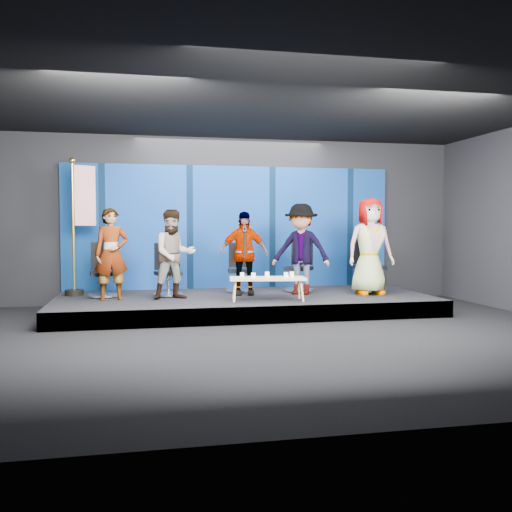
% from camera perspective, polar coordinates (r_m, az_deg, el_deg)
% --- Properties ---
extents(ground, '(10.00, 10.00, 0.00)m').
position_cam_1_polar(ground, '(8.51, 1.93, -8.00)').
color(ground, black).
rests_on(ground, ground).
extents(room_walls, '(10.02, 8.02, 3.51)m').
position_cam_1_polar(room_walls, '(8.39, 1.96, 8.51)').
color(room_walls, black).
rests_on(room_walls, ground).
extents(riser, '(7.00, 3.00, 0.30)m').
position_cam_1_polar(riser, '(10.90, -1.20, -4.77)').
color(riser, black).
rests_on(riser, ground).
extents(backdrop, '(7.00, 0.08, 2.60)m').
position_cam_1_polar(backdrop, '(12.23, -2.46, 2.89)').
color(backdrop, navy).
rests_on(backdrop, riser).
extents(chair_a, '(0.64, 0.64, 1.02)m').
position_cam_1_polar(chair_a, '(11.03, -15.02, -2.24)').
color(chair_a, silver).
rests_on(chair_a, riser).
extents(panelist_a, '(0.65, 0.47, 1.65)m').
position_cam_1_polar(panelist_a, '(10.52, -14.25, 0.19)').
color(panelist_a, black).
rests_on(panelist_a, riser).
extents(chair_b, '(0.66, 0.66, 1.00)m').
position_cam_1_polar(chair_b, '(10.94, -8.84, -2.24)').
color(chair_b, silver).
rests_on(chair_b, riser).
extents(panelist_b, '(0.89, 0.75, 1.63)m').
position_cam_1_polar(panelist_b, '(10.42, -8.19, 0.16)').
color(panelist_b, black).
rests_on(panelist_b, riser).
extents(chair_c, '(0.62, 0.62, 0.99)m').
position_cam_1_polar(chair_c, '(11.47, -1.69, -1.99)').
color(chair_c, silver).
rests_on(chair_c, riser).
extents(panelist_c, '(0.98, 0.50, 1.60)m').
position_cam_1_polar(panelist_c, '(10.95, -1.26, 0.27)').
color(panelist_c, black).
rests_on(panelist_c, riser).
extents(chair_d, '(0.84, 0.84, 1.09)m').
position_cam_1_polar(chair_d, '(11.60, 4.38, -1.78)').
color(chair_d, silver).
rests_on(chair_d, riser).
extents(panelist_d, '(1.31, 1.15, 1.76)m').
position_cam_1_polar(panelist_d, '(11.07, 4.52, 0.69)').
color(panelist_d, black).
rests_on(panelist_d, riser).
extents(chair_e, '(0.66, 0.66, 1.15)m').
position_cam_1_polar(chair_e, '(11.73, 11.14, -1.67)').
color(chair_e, silver).
rests_on(chair_e, riser).
extents(panelist_e, '(0.92, 0.61, 1.86)m').
position_cam_1_polar(panelist_e, '(11.20, 11.33, 0.94)').
color(panelist_e, black).
rests_on(panelist_e, riser).
extents(coffee_table, '(1.41, 0.76, 0.41)m').
position_cam_1_polar(coffee_table, '(10.15, 1.17, -2.34)').
color(coffee_table, tan).
rests_on(coffee_table, riser).
extents(mug_a, '(0.07, 0.07, 0.09)m').
position_cam_1_polar(mug_a, '(10.18, -1.40, -1.89)').
color(mug_a, white).
rests_on(mug_a, coffee_table).
extents(mug_b, '(0.08, 0.08, 0.09)m').
position_cam_1_polar(mug_b, '(10.04, -0.26, -1.95)').
color(mug_b, white).
rests_on(mug_b, coffee_table).
extents(mug_c, '(0.08, 0.08, 0.09)m').
position_cam_1_polar(mug_c, '(10.23, 1.12, -1.85)').
color(mug_c, white).
rests_on(mug_c, coffee_table).
extents(mug_d, '(0.08, 0.08, 0.09)m').
position_cam_1_polar(mug_d, '(10.09, 3.03, -1.91)').
color(mug_d, white).
rests_on(mug_d, coffee_table).
extents(mug_e, '(0.08, 0.08, 0.10)m').
position_cam_1_polar(mug_e, '(10.21, 3.61, -1.85)').
color(mug_e, white).
rests_on(mug_e, coffee_table).
extents(flag_stand, '(0.58, 0.36, 2.62)m').
position_cam_1_polar(flag_stand, '(11.41, -17.17, 3.19)').
color(flag_stand, black).
rests_on(flag_stand, riser).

